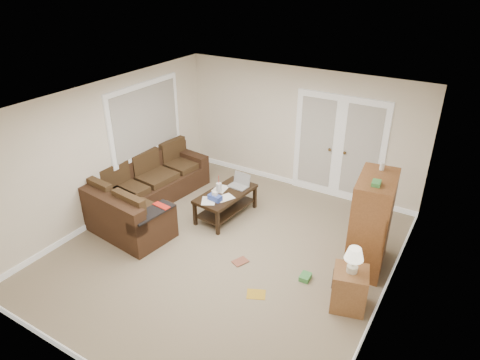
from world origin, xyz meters
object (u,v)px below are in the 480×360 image
Objects in this scene: side_cabinet at (350,286)px; coffee_table at (227,203)px; sectional_sofa at (142,195)px; tv_armoire at (371,223)px.

coffee_table is at bearing 142.18° from side_cabinet.
sectional_sofa is 4.18m from tv_armoire.
coffee_table is at bearing 31.10° from sectional_sofa.
sectional_sofa is 1.62m from coffee_table.
sectional_sofa reaches higher than coffee_table.
coffee_table is at bearing 171.38° from tv_armoire.
coffee_table is 2.93m from side_cabinet.
tv_armoire is (4.12, 0.58, 0.45)m from sectional_sofa.
coffee_table is 0.78× the size of tv_armoire.
tv_armoire reaches higher than side_cabinet.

